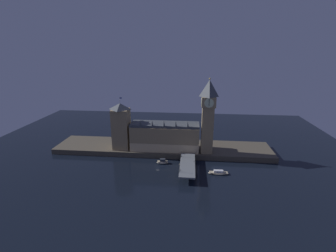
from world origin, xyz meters
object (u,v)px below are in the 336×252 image
at_px(boat_downstream, 218,173).
at_px(boat_upstream, 163,162).
at_px(clock_tower, 208,114).
at_px(victoria_tower, 121,126).
at_px(street_lamp_far, 181,153).
at_px(pedestrian_mid_walk, 194,161).
at_px(pedestrian_far_rail, 182,156).
at_px(pedestrian_near_rail, 180,170).
at_px(street_lamp_near, 180,167).

bearing_deg(boat_downstream, boat_upstream, 162.80).
height_order(clock_tower, victoria_tower, clock_tower).
bearing_deg(street_lamp_far, victoria_tower, 161.96).
relative_size(victoria_tower, pedestrian_mid_walk, 28.34).
bearing_deg(boat_upstream, pedestrian_far_rail, 5.38).
bearing_deg(pedestrian_near_rail, boat_upstream, 123.92).
height_order(pedestrian_mid_walk, street_lamp_near, street_lamp_near).
bearing_deg(street_lamp_near, pedestrian_mid_walk, 58.48).
bearing_deg(street_lamp_far, pedestrian_near_rail, -89.17).
bearing_deg(boat_downstream, victoria_tower, 158.48).
bearing_deg(boat_upstream, victoria_tower, 153.89).
relative_size(pedestrian_far_rail, boat_downstream, 0.10).
xyz_separation_m(clock_tower, boat_downstream, (8.72, -34.12, -41.74)).
height_order(pedestrian_near_rail, street_lamp_near, street_lamp_near).
relative_size(street_lamp_near, boat_upstream, 0.66).
distance_m(pedestrian_mid_walk, pedestrian_far_rail, 15.31).
distance_m(street_lamp_near, boat_upstream, 34.04).
xyz_separation_m(pedestrian_near_rail, boat_downstream, (31.93, 10.67, -6.45)).
bearing_deg(boat_downstream, clock_tower, 104.34).
height_order(victoria_tower, boat_downstream, victoria_tower).
bearing_deg(pedestrian_near_rail, street_lamp_far, 90.83).
bearing_deg(victoria_tower, street_lamp_near, -39.03).
xyz_separation_m(pedestrian_near_rail, boat_upstream, (-17.46, 25.96, -6.01)).
height_order(victoria_tower, pedestrian_mid_walk, victoria_tower).
distance_m(victoria_tower, pedestrian_mid_walk, 81.10).
bearing_deg(street_lamp_far, clock_tower, 36.08).
distance_m(boat_upstream, boat_downstream, 51.70).
distance_m(pedestrian_far_rail, boat_downstream, 36.72).
bearing_deg(street_lamp_far, pedestrian_mid_walk, -40.92).
relative_size(street_lamp_near, boat_downstream, 0.41).
relative_size(clock_tower, pedestrian_mid_walk, 38.83).
distance_m(clock_tower, pedestrian_far_rail, 45.58).
height_order(pedestrian_near_rail, pedestrian_mid_walk, pedestrian_mid_walk).
bearing_deg(pedestrian_mid_walk, pedestrian_near_rail, -123.26).
bearing_deg(clock_tower, street_lamp_near, -116.85).
relative_size(pedestrian_mid_walk, pedestrian_far_rail, 1.07).
height_order(street_lamp_far, boat_downstream, street_lamp_far).
relative_size(clock_tower, street_lamp_near, 9.77).
distance_m(street_lamp_near, boat_downstream, 36.12).
bearing_deg(victoria_tower, pedestrian_far_rail, -17.91).
xyz_separation_m(clock_tower, pedestrian_far_rail, (-23.21, -17.19, -35.27)).
xyz_separation_m(victoria_tower, pedestrian_far_rail, (61.10, -19.74, -20.67)).
xyz_separation_m(pedestrian_near_rail, pedestrian_mid_walk, (11.39, 17.36, 0.10)).
xyz_separation_m(victoria_tower, pedestrian_mid_walk, (72.48, -29.98, -20.61)).
relative_size(clock_tower, boat_upstream, 6.40).
bearing_deg(boat_downstream, street_lamp_far, 152.39).
relative_size(pedestrian_near_rail, street_lamp_near, 0.23).
xyz_separation_m(clock_tower, pedestrian_mid_walk, (-11.82, -27.42, -35.20)).
xyz_separation_m(street_lamp_near, street_lamp_far, (0.00, 29.44, -0.48)).
bearing_deg(clock_tower, pedestrian_mid_walk, -113.32).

